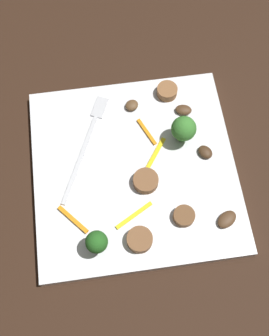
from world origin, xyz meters
The scene contains 17 objects.
ground_plane centered at (0.00, 0.00, 0.00)m, with size 1.40×1.40×0.00m, color black.
plate centered at (0.00, 0.00, 0.01)m, with size 0.29×0.29×0.02m, color white.
fork centered at (0.05, 0.06, 0.02)m, with size 0.17×0.09×0.00m.
broccoli_floret_0 centered at (-0.11, 0.06, 0.05)m, with size 0.03×0.03×0.05m.
broccoli_floret_1 centered at (0.04, -0.08, 0.05)m, with size 0.04×0.04×0.05m.
sausage_slice_0 centered at (-0.02, -0.01, 0.02)m, with size 0.04×0.04×0.01m, color brown.
sausage_slice_1 centered at (-0.11, 0.01, 0.03)m, with size 0.03×0.03×0.02m, color brown.
sausage_slice_2 centered at (0.12, -0.07, 0.02)m, with size 0.03×0.03×0.01m, color brown.
sausage_slice_3 centered at (-0.08, -0.06, 0.02)m, with size 0.03×0.03×0.01m, color brown.
mushroom_0 centered at (0.01, -0.11, 0.02)m, with size 0.02×0.02×0.01m, color #422B19.
mushroom_1 centered at (0.08, -0.09, 0.02)m, with size 0.02×0.02×0.01m, color #4C331E.
mushroom_2 centered at (-0.09, -0.11, 0.02)m, with size 0.03×0.02×0.01m, color #4C331E.
mushroom_3 centered at (0.10, -0.01, 0.02)m, with size 0.02×0.02×0.01m, color brown.
pepper_strip_0 centered at (-0.06, 0.09, 0.02)m, with size 0.05×0.01×0.00m, color orange.
pepper_strip_1 centered at (0.02, -0.03, 0.02)m, with size 0.05×0.01×0.00m, color yellow.
pepper_strip_2 centered at (-0.07, 0.01, 0.02)m, with size 0.06×0.01×0.00m, color yellow.
pepper_strip_3 centered at (0.05, -0.03, 0.02)m, with size 0.05×0.00×0.00m, color orange.
Camera 1 is at (-0.23, 0.03, 0.58)m, focal length 44.94 mm.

